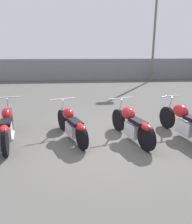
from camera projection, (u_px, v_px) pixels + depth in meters
name	position (u px, v px, depth m)	size (l,w,h in m)	color
ground_plane	(98.00, 144.00, 5.54)	(60.00, 60.00, 0.00)	#514F4C
fence_back	(84.00, 70.00, 16.46)	(40.00, 0.04, 1.58)	gray
light_pole_left	(155.00, 18.00, 15.33)	(0.70, 0.35, 7.45)	slate
motorcycle_slot_1	(7.00, 126.00, 5.52)	(0.82, 2.24, 1.04)	black
motorcycle_slot_2	(72.00, 124.00, 5.74)	(1.03, 1.98, 0.96)	black
motorcycle_slot_3	(132.00, 124.00, 5.66)	(0.88, 1.99, 1.01)	black
motorcycle_slot_4	(185.00, 122.00, 5.82)	(0.77, 2.11, 1.02)	black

